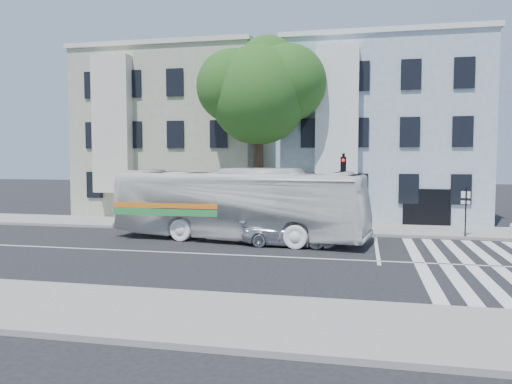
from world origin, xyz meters
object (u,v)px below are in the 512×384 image
(bus, at_px, (238,204))
(traffic_signal, at_px, (343,183))
(sedan, at_px, (288,232))
(fire_hydrant, at_px, (512,230))

(bus, bearing_deg, traffic_signal, -56.08)
(bus, relative_size, sedan, 2.95)
(sedan, height_order, fire_hydrant, sedan)
(bus, distance_m, fire_hydrant, 13.22)
(sedan, distance_m, fire_hydrant, 10.92)
(bus, xyz_separation_m, traffic_signal, (4.89, 2.29, 0.97))
(fire_hydrant, bearing_deg, traffic_signal, -177.44)
(traffic_signal, xyz_separation_m, fire_hydrant, (8.00, 0.36, -2.21))
(traffic_signal, distance_m, fire_hydrant, 8.31)
(sedan, bearing_deg, traffic_signal, -34.23)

